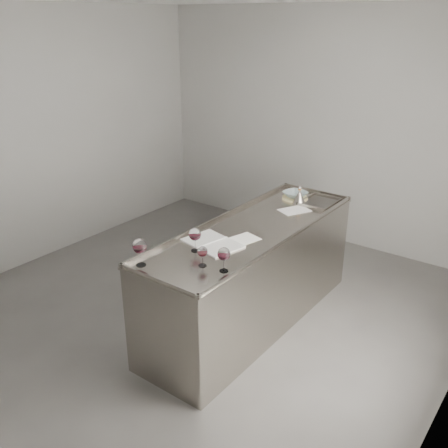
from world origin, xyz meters
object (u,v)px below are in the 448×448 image
Objects in this scene: wine_glass_left at (140,247)px; ceramic_bowl at (295,194)px; counter at (252,275)px; wine_funnel at (299,198)px; wine_glass_middle at (195,235)px; wine_glass_right at (224,255)px; notebook at (212,243)px; wine_glass_small at (202,252)px.

wine_glass_left reaches higher than ceramic_bowl.
wine_funnel is at bearing 88.54° from counter.
wine_glass_left is at bearing -111.10° from wine_glass_middle.
wine_glass_left is 1.14× the size of wine_glass_right.
wine_glass_middle is at bearing -95.14° from wine_funnel.
ceramic_bowl is at bearing 102.12° from notebook.
wine_glass_small is 1.71m from ceramic_bowl.
ceramic_bowl is (-0.08, 0.89, 0.52)m from counter.
wine_funnel is at bearing 81.02° from wine_glass_left.
wine_glass_left is 1.89m from wine_funnel.
wine_glass_small is at bearing -170.39° from wine_glass_right.
ceramic_bowl is at bearing 96.04° from wine_glass_small.
wine_glass_left reaches higher than wine_glass_right.
ceramic_bowl is at bearing 84.36° from wine_glass_left.
wine_glass_middle is at bearing -91.06° from ceramic_bowl.
counter is at bearing -84.79° from ceramic_bowl.
wine_glass_right is at bearing -19.47° from wine_glass_middle.
notebook is at bearing 72.49° from wine_glass_left.
ceramic_bowl is at bearing 135.42° from wine_funnel.
wine_glass_right is 1.60m from wine_funnel.
counter is 15.51× the size of wine_glass_small.
wine_glass_right is at bearing -70.79° from counter.
ceramic_bowl is at bearing 95.21° from counter.
wine_glass_left is at bearing -104.28° from counter.
wine_glass_small is at bearing -38.35° from wine_glass_middle.
wine_glass_right is 0.81× the size of ceramic_bowl.
wine_glass_left reaches higher than wine_glass_small.
notebook is 2.64× the size of wine_funnel.
wine_glass_right is (0.38, -0.14, -0.01)m from wine_glass_middle.
counter is at bearing 109.21° from wine_glass_right.
counter is 1.03m from wine_glass_right.
wine_glass_small is (0.10, -0.82, 0.58)m from counter.
wine_glass_middle is at bearing 160.53° from wine_glass_right.
wine_funnel is at bearing 92.83° from wine_glass_small.
wine_glass_middle is 1.00× the size of wine_funnel.
notebook is (-0.36, 0.32, -0.12)m from wine_glass_right.
wine_glass_left reaches higher than counter.
wine_glass_left is 1.98m from ceramic_bowl.
notebook is (-0.08, -0.47, 0.47)m from counter.
wine_glass_middle reaches higher than wine_glass_small.
counter is 12.49× the size of wine_glass_middle.
counter is 0.95m from wine_funnel.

